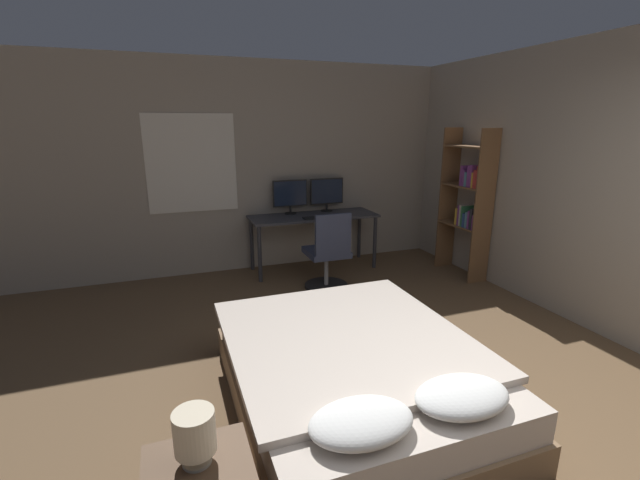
# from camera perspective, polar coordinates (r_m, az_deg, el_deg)

# --- Properties ---
(wall_back) EXTENTS (12.00, 0.08, 2.70)m
(wall_back) POSITION_cam_1_polar(r_m,az_deg,el_deg) (5.89, -3.22, 9.72)
(wall_back) COLOR #9E9384
(wall_back) RESTS_ON ground_plane
(wall_side_right) EXTENTS (0.06, 12.00, 2.70)m
(wall_side_right) POSITION_cam_1_polar(r_m,az_deg,el_deg) (4.66, 34.16, 5.61)
(wall_side_right) COLOR #9E9384
(wall_side_right) RESTS_ON ground_plane
(bed) EXTENTS (1.63, 2.06, 0.56)m
(bed) POSITION_cam_1_polar(r_m,az_deg,el_deg) (3.13, 4.38, -17.26)
(bed) COLOR #846647
(bed) RESTS_ON ground_plane
(bedside_lamp) EXTENTS (0.18, 0.18, 0.25)m
(bedside_lamp) POSITION_cam_1_polar(r_m,az_deg,el_deg) (2.09, -16.39, -23.44)
(bedside_lamp) COLOR gray
(bedside_lamp) RESTS_ON nightstand
(desk) EXTENTS (1.69, 0.60, 0.74)m
(desk) POSITION_cam_1_polar(r_m,az_deg,el_deg) (5.69, -0.86, 2.48)
(desk) COLOR #38383D
(desk) RESTS_ON ground_plane
(monitor_left) EXTENTS (0.47, 0.16, 0.45)m
(monitor_left) POSITION_cam_1_polar(r_m,az_deg,el_deg) (5.73, -4.00, 6.04)
(monitor_left) COLOR black
(monitor_left) RESTS_ON desk
(monitor_right) EXTENTS (0.47, 0.16, 0.45)m
(monitor_right) POSITION_cam_1_polar(r_m,az_deg,el_deg) (5.90, 0.90, 6.34)
(monitor_right) COLOR black
(monitor_right) RESTS_ON desk
(keyboard) EXTENTS (0.40, 0.13, 0.02)m
(keyboard) POSITION_cam_1_polar(r_m,az_deg,el_deg) (5.50, -0.20, 3.03)
(keyboard) COLOR black
(keyboard) RESTS_ON desk
(computer_mouse) EXTENTS (0.07, 0.05, 0.04)m
(computer_mouse) POSITION_cam_1_polar(r_m,az_deg,el_deg) (5.60, 2.60, 3.34)
(computer_mouse) COLOR black
(computer_mouse) RESTS_ON desk
(office_chair) EXTENTS (0.52, 0.52, 0.95)m
(office_chair) POSITION_cam_1_polar(r_m,az_deg,el_deg) (5.04, 1.08, -2.42)
(office_chair) COLOR black
(office_chair) RESTS_ON ground_plane
(bookshelf) EXTENTS (0.28, 0.72, 1.87)m
(bookshelf) POSITION_cam_1_polar(r_m,az_deg,el_deg) (5.68, 19.28, 5.32)
(bookshelf) COLOR brown
(bookshelf) RESTS_ON ground_plane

